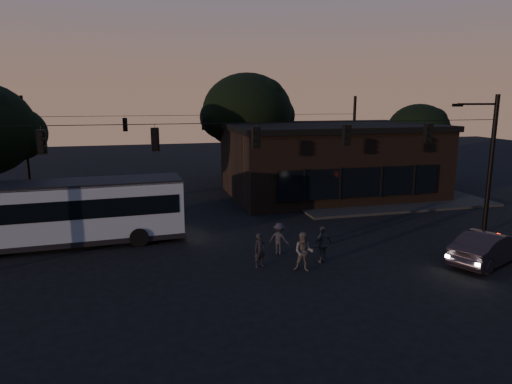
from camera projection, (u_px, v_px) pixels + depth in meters
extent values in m
plane|color=black|center=(282.00, 286.00, 18.07)|extent=(120.00, 120.00, 0.00)
cube|color=black|center=(376.00, 196.00, 34.33)|extent=(14.00, 10.00, 0.15)
cube|color=black|center=(329.00, 162.00, 34.98)|extent=(15.00, 10.00, 5.00)
cube|color=black|center=(330.00, 127.00, 34.44)|extent=(15.40, 10.40, 0.40)
cube|color=black|center=(360.00, 183.00, 30.27)|extent=(11.50, 0.18, 2.00)
cylinder|color=black|center=(247.00, 161.00, 39.51)|extent=(0.44, 0.44, 4.00)
ellipsoid|color=black|center=(247.00, 112.00, 38.66)|extent=(7.60, 7.60, 6.46)
cylinder|color=black|center=(416.00, 167.00, 39.34)|extent=(0.44, 0.44, 3.00)
ellipsoid|color=black|center=(418.00, 130.00, 38.70)|extent=(5.20, 5.20, 4.42)
cylinder|color=black|center=(491.00, 166.00, 24.37)|extent=(0.24, 0.24, 7.50)
cylinder|color=black|center=(256.00, 123.00, 20.61)|extent=(26.00, 0.03, 0.03)
cube|color=black|center=(42.00, 142.00, 18.48)|extent=(0.34, 0.30, 1.00)
cube|color=black|center=(155.00, 139.00, 19.61)|extent=(0.34, 0.30, 1.00)
cube|color=black|center=(256.00, 137.00, 20.75)|extent=(0.34, 0.30, 1.00)
cube|color=black|center=(346.00, 135.00, 21.88)|extent=(0.34, 0.30, 1.00)
cube|color=black|center=(428.00, 133.00, 23.01)|extent=(0.34, 0.30, 1.00)
cylinder|color=black|center=(26.00, 148.00, 32.99)|extent=(0.24, 0.24, 7.50)
cylinder|color=black|center=(353.00, 140.00, 39.52)|extent=(0.24, 0.24, 7.50)
cylinder|color=black|center=(204.00, 115.00, 35.81)|extent=(26.00, 0.03, 0.03)
cube|color=black|center=(125.00, 125.00, 34.43)|extent=(0.34, 0.30, 1.00)
cube|color=black|center=(204.00, 124.00, 35.94)|extent=(0.34, 0.30, 1.00)
cube|color=black|center=(277.00, 123.00, 37.44)|extent=(0.34, 0.30, 1.00)
cube|color=gray|center=(65.00, 210.00, 22.70)|extent=(11.55, 3.12, 2.70)
cube|color=black|center=(65.00, 205.00, 22.65)|extent=(11.09, 3.14, 0.94)
cube|color=black|center=(63.00, 184.00, 22.43)|extent=(11.55, 3.12, 0.16)
cube|color=black|center=(68.00, 238.00, 23.00)|extent=(11.65, 3.18, 0.26)
cylinder|color=black|center=(139.00, 237.00, 22.77)|extent=(0.95, 0.30, 0.94)
cylinder|color=black|center=(136.00, 224.00, 25.20)|extent=(0.95, 0.30, 0.94)
imported|color=black|center=(488.00, 247.00, 20.39)|extent=(4.75, 3.23, 1.48)
imported|color=black|center=(260.00, 250.00, 19.96)|extent=(0.64, 0.51, 1.52)
imported|color=#433F3D|center=(304.00, 252.00, 19.44)|extent=(1.04, 0.96, 1.73)
imported|color=#2C2E35|center=(323.00, 244.00, 20.51)|extent=(1.07, 0.71, 1.69)
imported|color=black|center=(279.00, 239.00, 21.61)|extent=(1.11, 1.08, 1.53)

